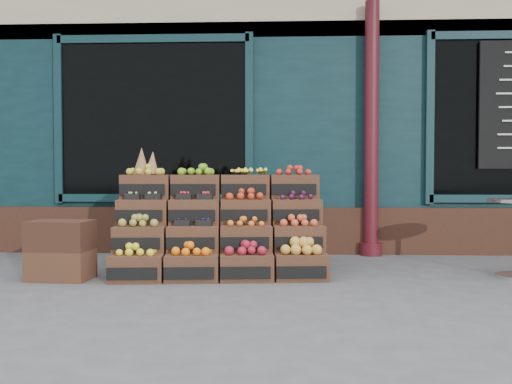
{
  "coord_description": "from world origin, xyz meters",
  "views": [
    {
      "loc": [
        0.06,
        -5.21,
        1.06
      ],
      "look_at": [
        -0.2,
        0.7,
        0.85
      ],
      "focal_mm": 40.0,
      "sensor_mm": 36.0,
      "label": 1
    }
  ],
  "objects": [
    {
      "name": "shop_facade",
      "position": [
        0.0,
        5.11,
        2.4
      ],
      "size": [
        12.0,
        6.24,
        4.8
      ],
      "color": "#0C272C",
      "rests_on": "ground"
    },
    {
      "name": "spare_crates",
      "position": [
        -2.1,
        0.26,
        0.29
      ],
      "size": [
        0.61,
        0.44,
        0.58
      ],
      "rotation": [
        0.0,
        0.0,
        -0.07
      ],
      "color": "#492B1C",
      "rests_on": "ground"
    },
    {
      "name": "shopkeeper",
      "position": [
        -1.74,
        2.93,
        0.97
      ],
      "size": [
        0.74,
        0.52,
        1.94
      ],
      "primitive_type": "imported",
      "rotation": [
        0.0,
        0.0,
        3.06
      ],
      "color": "#1F6C28",
      "rests_on": "ground"
    },
    {
      "name": "crate_display",
      "position": [
        -0.58,
        0.73,
        0.41
      ],
      "size": [
        2.2,
        1.21,
        1.33
      ],
      "rotation": [
        0.0,
        0.0,
        0.09
      ],
      "color": "#492B1C",
      "rests_on": "ground"
    },
    {
      "name": "ground",
      "position": [
        0.0,
        0.0,
        0.0
      ],
      "size": [
        60.0,
        60.0,
        0.0
      ],
      "primitive_type": "plane",
      "color": "#4C4C4F",
      "rests_on": "ground"
    }
  ]
}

